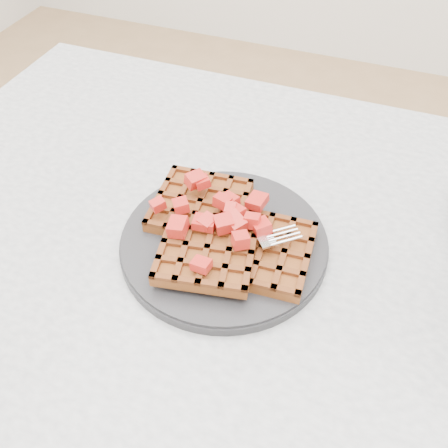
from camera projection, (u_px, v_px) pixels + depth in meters
name	position (u px, v px, depth m)	size (l,w,h in m)	color
table	(298.00, 333.00, 0.66)	(1.20, 0.80, 0.75)	beige
plate	(224.00, 242.00, 0.60)	(0.25, 0.25, 0.02)	black
waffles	(223.00, 234.00, 0.59)	(0.21, 0.20, 0.03)	brown
strawberry_pile	(224.00, 216.00, 0.57)	(0.15, 0.15, 0.02)	#A5100D
fork	(239.00, 259.00, 0.56)	(0.02, 0.18, 0.02)	silver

